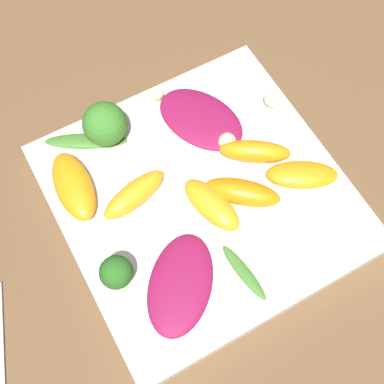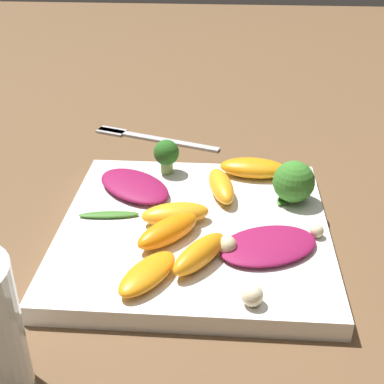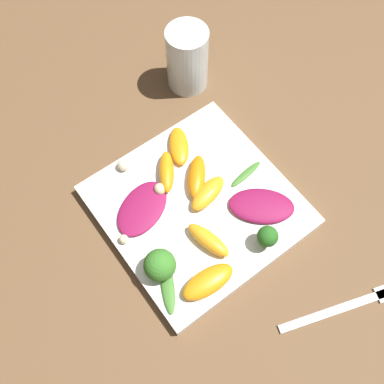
% 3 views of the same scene
% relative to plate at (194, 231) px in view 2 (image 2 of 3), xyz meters
% --- Properties ---
extents(ground_plane, '(2.40, 2.40, 0.00)m').
position_rel_plate_xyz_m(ground_plane, '(0.00, 0.00, -0.01)').
color(ground_plane, brown).
extents(plate, '(0.26, 0.26, 0.02)m').
position_rel_plate_xyz_m(plate, '(0.00, 0.00, 0.00)').
color(plate, white).
rests_on(plate, ground_plane).
extents(fork, '(0.07, 0.18, 0.01)m').
position_rel_plate_xyz_m(fork, '(-0.24, -0.09, -0.01)').
color(fork, '#B2B2B7').
rests_on(fork, ground_plane).
extents(radicchio_leaf_0, '(0.09, 0.11, 0.01)m').
position_rel_plate_xyz_m(radicchio_leaf_0, '(0.04, 0.07, 0.01)').
color(radicchio_leaf_0, maroon).
rests_on(radicchio_leaf_0, plate).
extents(radicchio_leaf_1, '(0.10, 0.11, 0.01)m').
position_rel_plate_xyz_m(radicchio_leaf_1, '(-0.06, -0.07, 0.02)').
color(radicchio_leaf_1, maroon).
rests_on(radicchio_leaf_1, plate).
extents(orange_segment_0, '(0.04, 0.07, 0.02)m').
position_rel_plate_xyz_m(orange_segment_0, '(-0.00, -0.02, 0.02)').
color(orange_segment_0, orange).
rests_on(orange_segment_0, plate).
extents(orange_segment_1, '(0.07, 0.06, 0.02)m').
position_rel_plate_xyz_m(orange_segment_1, '(0.06, 0.01, 0.02)').
color(orange_segment_1, orange).
rests_on(orange_segment_1, plate).
extents(orange_segment_2, '(0.04, 0.08, 0.02)m').
position_rel_plate_xyz_m(orange_segment_2, '(-0.10, 0.06, 0.02)').
color(orange_segment_2, orange).
rests_on(orange_segment_2, plate).
extents(orange_segment_3, '(0.07, 0.07, 0.02)m').
position_rel_plate_xyz_m(orange_segment_3, '(0.03, -0.02, 0.02)').
color(orange_segment_3, orange).
rests_on(orange_segment_3, plate).
extents(orange_segment_4, '(0.07, 0.06, 0.02)m').
position_rel_plate_xyz_m(orange_segment_4, '(0.09, -0.03, 0.02)').
color(orange_segment_4, orange).
rests_on(orange_segment_4, plate).
extents(orange_segment_5, '(0.07, 0.04, 0.02)m').
position_rel_plate_xyz_m(orange_segment_5, '(-0.06, 0.02, 0.02)').
color(orange_segment_5, orange).
rests_on(orange_segment_5, plate).
extents(broccoli_floret_0, '(0.03, 0.03, 0.04)m').
position_rel_plate_xyz_m(broccoli_floret_0, '(-0.10, -0.04, 0.03)').
color(broccoli_floret_0, '#84AD5B').
rests_on(broccoli_floret_0, plate).
extents(broccoli_floret_1, '(0.04, 0.04, 0.04)m').
position_rel_plate_xyz_m(broccoli_floret_1, '(-0.05, 0.10, 0.03)').
color(broccoli_floret_1, '#7A9E51').
rests_on(broccoli_floret_1, plate).
extents(arugula_sprig_0, '(0.02, 0.06, 0.00)m').
position_rel_plate_xyz_m(arugula_sprig_0, '(-0.01, -0.09, 0.01)').
color(arugula_sprig_0, '#3D7528').
rests_on(arugula_sprig_0, plate).
extents(arugula_sprig_1, '(0.08, 0.05, 0.01)m').
position_rel_plate_xyz_m(arugula_sprig_1, '(-0.07, 0.10, 0.01)').
color(arugula_sprig_1, '#3D7528').
rests_on(arugula_sprig_1, plate).
extents(macadamia_nut_0, '(0.01, 0.01, 0.01)m').
position_rel_plate_xyz_m(macadamia_nut_0, '(0.01, 0.12, 0.02)').
color(macadamia_nut_0, beige).
rests_on(macadamia_nut_0, plate).
extents(macadamia_nut_1, '(0.02, 0.02, 0.02)m').
position_rel_plate_xyz_m(macadamia_nut_1, '(0.11, 0.05, 0.02)').
color(macadamia_nut_1, beige).
rests_on(macadamia_nut_1, plate).
extents(macadamia_nut_2, '(0.02, 0.02, 0.02)m').
position_rel_plate_xyz_m(macadamia_nut_2, '(0.05, 0.03, 0.02)').
color(macadamia_nut_2, beige).
rests_on(macadamia_nut_2, plate).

